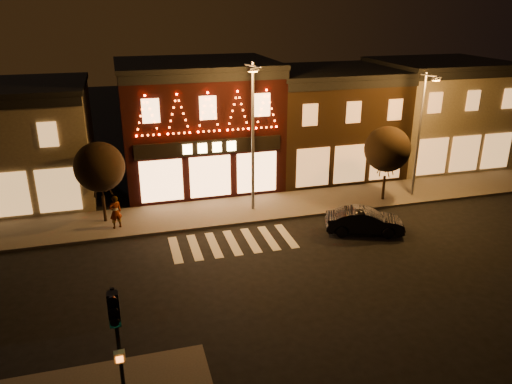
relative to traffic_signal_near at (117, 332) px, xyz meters
name	(u,v)px	position (x,y,z in m)	size (l,w,h in m)	color
ground	(253,281)	(5.77, 6.83, -3.29)	(120.00, 120.00, 0.00)	black
sidewalk_far	(250,209)	(7.77, 14.83, -3.22)	(44.00, 4.00, 0.15)	#47423D
building_pulp	(198,123)	(5.77, 20.81, 0.87)	(10.20, 8.34, 8.30)	black
building_right_a	(327,121)	(15.27, 20.82, 0.47)	(9.20, 8.28, 7.50)	#362312
building_right_b	(435,112)	(24.27, 20.82, 0.62)	(9.20, 8.28, 7.80)	#675C49
traffic_signal_near	(117,332)	(0.00, 0.00, 0.00)	(0.32, 0.46, 4.46)	black
streetlamp_mid	(253,128)	(7.87, 14.39, 1.93)	(0.82, 1.98, 8.65)	#59595E
streetlamp_right	(421,126)	(18.48, 13.94, 1.43)	(0.70, 1.78, 7.80)	#59595E
tree_left	(99,167)	(-0.66, 15.20, 0.09)	(2.76, 2.76, 4.62)	black
tree_right	(387,149)	(16.28, 13.95, 0.14)	(2.81, 2.81, 4.69)	black
dark_sedan	(364,221)	(12.97, 10.06, -2.60)	(1.46, 4.17, 1.38)	black
pedestrian	(115,212)	(-0.04, 14.08, -2.20)	(0.69, 0.45, 1.89)	gray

